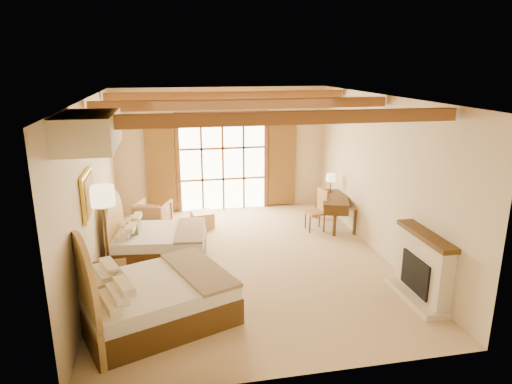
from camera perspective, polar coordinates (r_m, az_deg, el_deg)
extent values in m
plane|color=#CAB287|center=(9.14, -1.28, -8.66)|extent=(7.00, 7.00, 0.00)
plane|color=beige|center=(11.98, -4.23, 5.30)|extent=(5.50, 0.00, 5.50)
plane|color=beige|center=(8.59, -19.73, 0.10)|extent=(0.00, 7.00, 7.00)
plane|color=beige|center=(9.45, 15.32, 1.87)|extent=(0.00, 7.00, 7.00)
plane|color=#B98341|center=(8.33, -1.42, 11.77)|extent=(7.00, 7.00, 0.00)
cube|color=white|center=(12.01, -4.17, 3.62)|extent=(2.20, 0.02, 2.50)
cube|color=olive|center=(11.90, -11.83, 3.21)|extent=(0.75, 0.06, 2.40)
cube|color=olive|center=(12.27, 3.29, 3.91)|extent=(0.75, 0.06, 2.40)
cube|color=beige|center=(8.07, 20.21, -8.89)|extent=(0.25, 1.30, 1.10)
cube|color=black|center=(8.08, 19.71, -9.60)|extent=(0.18, 0.80, 0.60)
cube|color=beige|center=(8.25, 19.32, -12.14)|extent=(0.45, 1.40, 0.10)
cube|color=#483111|center=(7.86, 20.54, -5.12)|extent=(0.30, 1.40, 0.08)
cube|color=gold|center=(7.83, -20.29, -0.30)|extent=(0.05, 0.95, 0.75)
cube|color=gold|center=(7.82, -20.08, -0.29)|extent=(0.02, 0.82, 0.62)
cube|color=beige|center=(6.33, -20.21, 7.19)|extent=(0.70, 1.40, 0.45)
cube|color=#483111|center=(7.31, -12.34, -13.97)|extent=(2.58, 2.28, 0.42)
cube|color=silver|center=(7.15, -12.50, -11.71)|extent=(2.53, 2.24, 0.23)
cube|color=#8B735A|center=(7.10, -6.58, -10.48)|extent=(1.20, 1.77, 0.05)
cube|color=gray|center=(7.08, -16.69, -10.14)|extent=(0.28, 0.45, 0.25)
cube|color=#483111|center=(9.47, -11.92, -6.94)|extent=(1.97, 1.58, 0.36)
cube|color=silver|center=(9.37, -12.02, -5.38)|extent=(1.94, 1.55, 0.20)
cube|color=#8B735A|center=(9.34, -8.23, -4.56)|extent=(0.71, 1.46, 0.04)
cube|color=gray|center=(9.32, -14.70, -4.33)|extent=(0.15, 0.38, 0.21)
cube|color=#483111|center=(7.95, -17.66, -10.91)|extent=(0.58, 0.58, 0.64)
cylinder|color=#342916|center=(8.49, -17.66, -11.40)|extent=(0.26, 0.26, 0.03)
cylinder|color=#342916|center=(8.16, -18.13, -6.36)|extent=(0.04, 0.04, 1.59)
cylinder|color=#FFE4AE|center=(7.88, -18.68, -0.46)|extent=(0.39, 0.39, 0.33)
imported|color=#9D7248|center=(11.00, -12.75, -2.83)|extent=(0.95, 0.96, 0.68)
cube|color=tan|center=(11.03, -6.72, -3.37)|extent=(0.56, 0.56, 0.36)
cube|color=#483111|center=(10.97, 9.91, -0.70)|extent=(1.00, 1.48, 0.05)
cube|color=#483111|center=(11.00, 9.88, -1.33)|extent=(0.96, 1.43, 0.21)
cube|color=#AF7941|center=(10.71, 7.39, -2.57)|extent=(0.51, 0.51, 0.06)
cube|color=#AF7941|center=(10.69, 8.41, -1.05)|extent=(0.14, 0.43, 0.52)
cylinder|color=#342916|center=(11.35, 9.25, 0.10)|extent=(0.13, 0.13, 0.02)
cylinder|color=#342916|center=(11.31, 9.29, 0.85)|extent=(0.03, 0.03, 0.31)
cylinder|color=#FFE4AE|center=(11.27, 9.33, 1.78)|extent=(0.22, 0.22, 0.18)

